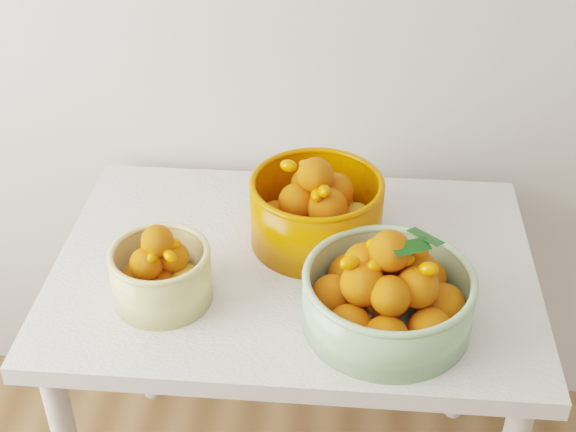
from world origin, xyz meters
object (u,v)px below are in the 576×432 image
table (294,297)px  bowl_orange (316,209)px  bowl_cream (161,273)px  bowl_green (388,294)px

table → bowl_orange: 0.20m
bowl_cream → bowl_green: 0.44m
bowl_cream → bowl_orange: bearing=37.0°
table → bowl_cream: (-0.25, -0.14, 0.16)m
bowl_green → bowl_cream: bearing=175.4°
table → bowl_green: bearing=-42.3°
bowl_cream → table: bearing=28.5°
table → bowl_green: bowl_green is taller
table → bowl_orange: bowl_orange is taller
table → bowl_green: (0.19, -0.17, 0.17)m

